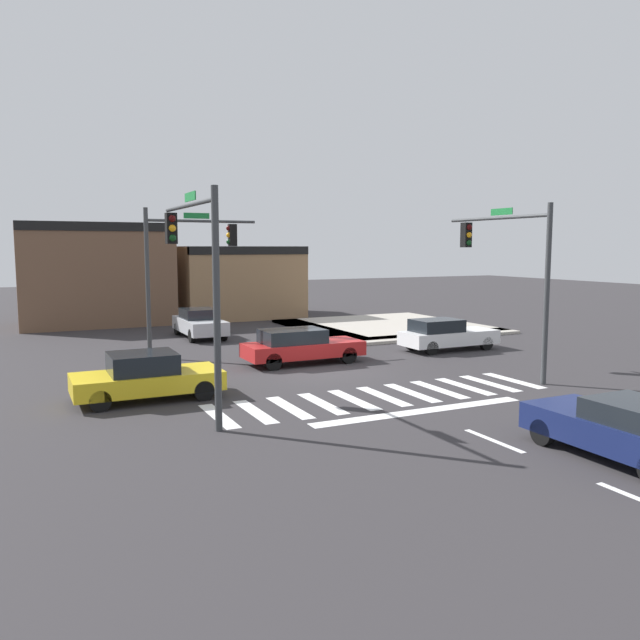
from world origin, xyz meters
TOP-DOWN VIEW (x-y plane):
  - ground_plane at (0.00, 0.00)m, footprint 120.00×120.00m
  - crosswalk_near at (-0.00, -4.50)m, footprint 10.91×2.75m
  - lane_markings at (1.11, -12.02)m, footprint 6.80×20.25m
  - bike_detector_marking at (2.20, -9.04)m, footprint 1.00×1.00m
  - curb_corner_northeast at (8.49, 9.42)m, footprint 10.00×10.60m
  - storefront_row at (-1.71, 19.06)m, footprint 16.92×6.84m
  - traffic_signal_southeast at (5.74, -3.53)m, footprint 0.32×5.17m
  - traffic_signal_northwest at (-3.56, 5.61)m, footprint 4.77×0.32m
  - traffic_signal_southwest at (-5.64, -3.86)m, footprint 0.32×5.23m
  - car_white at (7.09, 1.75)m, footprint 4.40×1.71m
  - car_red at (-0.07, 1.61)m, footprint 4.70×1.81m
  - car_yellow at (-6.65, -1.75)m, footprint 4.35×1.93m
  - car_silver at (-1.72, 10.46)m, footprint 1.81×4.38m
  - car_navy at (1.61, -11.79)m, footprint 1.83×4.18m

SIDE VIEW (x-z plane):
  - ground_plane at x=0.00m, z-range 0.00..0.00m
  - bike_detector_marking at x=2.20m, z-range 0.00..0.01m
  - crosswalk_near at x=0.00m, z-range 0.00..0.01m
  - lane_markings at x=1.11m, z-range 0.00..0.01m
  - curb_corner_northeast at x=8.49m, z-range 0.00..0.15m
  - car_navy at x=1.61m, z-range 0.02..1.37m
  - car_white at x=7.09m, z-range 0.00..1.41m
  - car_yellow at x=-6.65m, z-range -0.01..1.42m
  - car_red at x=-0.07m, z-range 0.02..1.41m
  - car_silver at x=-1.72m, z-range 0.01..1.47m
  - storefront_row at x=-1.71m, z-range -0.29..5.68m
  - traffic_signal_southeast at x=5.74m, z-range 1.17..7.20m
  - traffic_signal_northwest at x=-3.56m, z-range 1.12..7.31m
  - traffic_signal_southwest at x=-5.64m, z-range 1.22..7.28m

